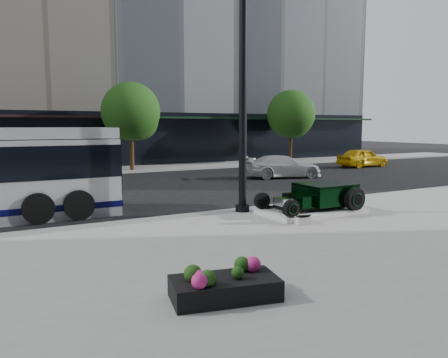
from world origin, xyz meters
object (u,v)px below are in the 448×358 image
lamppost (243,91)px  yellow_taxi (363,158)px  flower_planter (225,286)px  hot_rod (320,195)px  white_sedan (283,167)px

lamppost → yellow_taxi: (16.75, 10.56, -3.43)m
flower_planter → lamppost: bearing=56.3°
hot_rod → yellow_taxi: yellow_taxi is taller
lamppost → flower_planter: (-4.17, -6.25, -3.78)m
flower_planter → white_sedan: 18.50m
lamppost → white_sedan: size_ratio=1.94×
flower_planter → white_sedan: size_ratio=0.43×
lamppost → flower_planter: lamppost is taller
hot_rod → lamppost: bearing=147.4°
white_sedan → yellow_taxi: yellow_taxi is taller
hot_rod → flower_planter: (-6.33, -4.87, -0.37)m
hot_rod → white_sedan: bearing=59.7°
flower_planter → white_sedan: (11.81, 14.23, 0.32)m
lamppost → hot_rod: bearing=-32.6°
hot_rod → lamppost: 4.27m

